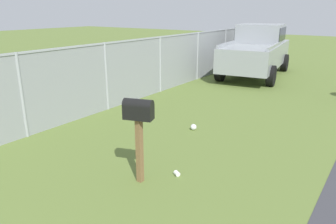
{
  "coord_description": "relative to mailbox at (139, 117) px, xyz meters",
  "views": [
    {
      "loc": [
        2.27,
        -2.58,
        2.68
      ],
      "look_at": [
        6.6,
        0.44,
        0.99
      ],
      "focal_mm": 34.34,
      "sensor_mm": 36.0,
      "label": 1
    }
  ],
  "objects": [
    {
      "name": "litter_cup_near_hydrant",
      "position": [
        0.49,
        -0.39,
        -1.07
      ],
      "size": [
        0.12,
        0.13,
        0.08
      ],
      "primitive_type": "cylinder",
      "rotation": [
        0.0,
        1.57,
        1.07
      ],
      "color": "white",
      "rests_on": "ground"
    },
    {
      "name": "mailbox",
      "position": [
        0.0,
        0.0,
        0.0
      ],
      "size": [
        0.33,
        0.49,
        1.39
      ],
      "rotation": [
        0.0,
        0.0,
        0.31
      ],
      "color": "brown",
      "rests_on": "ground"
    },
    {
      "name": "litter_bag_far_scatter",
      "position": [
        2.51,
        0.48,
        -1.04
      ],
      "size": [
        0.14,
        0.14,
        0.14
      ],
      "primitive_type": "sphere",
      "color": "silver",
      "rests_on": "ground"
    },
    {
      "name": "fence_section",
      "position": [
        3.79,
        3.29,
        -0.11
      ],
      "size": [
        17.46,
        0.07,
        1.85
      ],
      "color": "#9EA3A8",
      "rests_on": "ground"
    },
    {
      "name": "pickup_truck",
      "position": [
        9.7,
        1.68,
        -0.0
      ],
      "size": [
        5.3,
        2.73,
        2.09
      ],
      "rotation": [
        0.0,
        0.0,
        0.14
      ],
      "color": "#93999E",
      "rests_on": "ground"
    }
  ]
}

